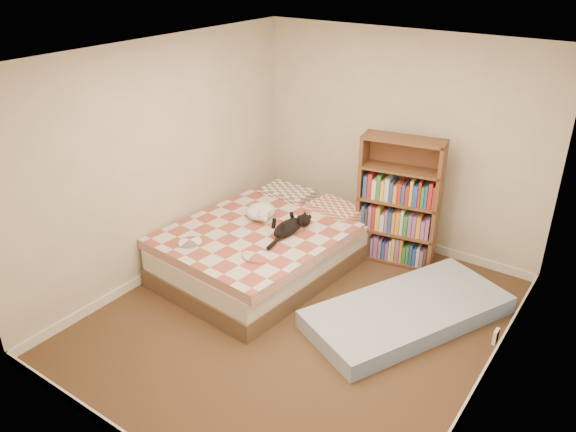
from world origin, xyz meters
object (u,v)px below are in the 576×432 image
Objects in this scene: floor_mattress at (408,312)px; black_cat at (290,226)px; white_dog at (261,212)px; bed at (267,246)px; bookshelf at (398,216)px.

black_cat is (-1.40, 0.01, 0.51)m from floor_mattress.
black_cat is at bearing -16.78° from white_dog.
black_cat reaches higher than floor_mattress.
bed is 6.12× the size of white_dog.
floor_mattress is at bearing -9.25° from white_dog.
black_cat is 1.94× the size of white_dog.
bed is 1.51m from bookshelf.
white_dog is at bearing 153.48° from bed.
floor_mattress is 1.49m from black_cat.
floor_mattress is at bearing 13.73° from black_cat.
black_cat is (-0.78, -0.99, 0.06)m from bookshelf.
floor_mattress is 2.70× the size of black_cat.
bookshelf is (1.09, 1.00, 0.28)m from bed.
bookshelf is at bearing 65.96° from black_cat.
bookshelf is 1.27m from black_cat.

